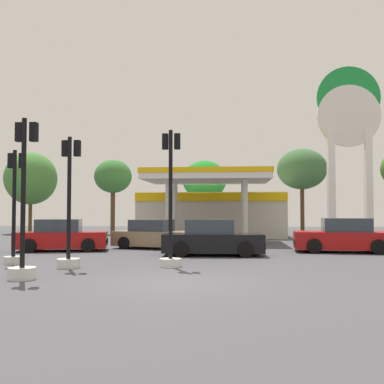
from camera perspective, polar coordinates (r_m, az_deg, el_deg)
name	(u,v)px	position (r m, az deg, el deg)	size (l,w,h in m)	color
ground_plane	(176,283)	(12.60, -1.99, -11.49)	(90.00, 90.00, 0.00)	#47474C
gas_station	(212,211)	(33.69, 2.51, -2.41)	(10.82, 12.06, 4.50)	beige
station_pole_sign	(349,132)	(28.96, 19.36, 7.18)	(3.78, 0.56, 10.78)	white
car_0	(212,239)	(20.12, 2.62, -6.02)	(4.56, 2.21, 1.60)	black
car_1	(62,236)	(23.28, -16.28, -5.46)	(4.69, 2.75, 1.58)	black
car_2	(343,237)	(22.83, 18.72, -5.42)	(4.73, 2.42, 1.64)	black
car_5	(154,235)	(23.82, -4.88, -5.54)	(4.57, 2.83, 1.52)	black
traffic_signal_0	(14,219)	(18.10, -21.68, -3.26)	(0.67, 0.69, 4.28)	silver
traffic_signal_1	(23,228)	(13.98, -20.70, -4.36)	(0.79, 0.79, 4.71)	silver
traffic_signal_2	(171,220)	(16.04, -2.74, -3.63)	(0.80, 0.80, 4.89)	silver
traffic_signal_3	(69,226)	(16.26, -15.38, -4.15)	(0.79, 0.79, 4.59)	silver
tree_0	(31,178)	(42.64, -19.85, 1.63)	(4.61, 4.61, 7.25)	brown
tree_1	(113,177)	(39.36, -10.03, 1.90)	(3.23, 3.23, 6.42)	brown
tree_2	(204,180)	(39.21, 1.60, 1.54)	(3.85, 3.85, 6.41)	brown
tree_3	(302,169)	(37.66, 13.83, 2.82)	(4.03, 4.03, 7.07)	brown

